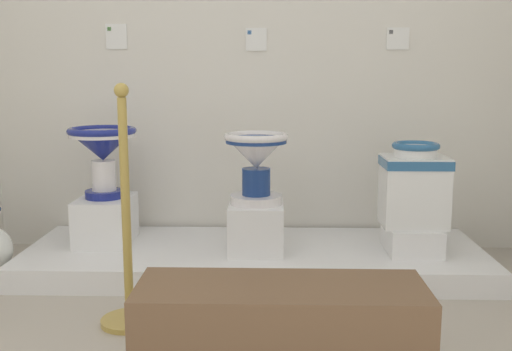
% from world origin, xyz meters
% --- Properties ---
extents(wall_back, '(3.56, 0.06, 3.10)m').
position_xyz_m(wall_back, '(1.68, 2.78, 1.55)').
color(wall_back, silver).
rests_on(wall_back, ground_plane).
extents(display_platform, '(2.62, 0.90, 0.13)m').
position_xyz_m(display_platform, '(1.68, 2.28, 0.07)').
color(display_platform, white).
rests_on(display_platform, ground_plane).
extents(plinth_block_central_ornate, '(0.30, 0.39, 0.27)m').
position_xyz_m(plinth_block_central_ornate, '(0.80, 2.36, 0.27)').
color(plinth_block_central_ornate, white).
rests_on(plinth_block_central_ornate, display_platform).
extents(antique_toilet_central_ornate, '(0.39, 0.39, 0.41)m').
position_xyz_m(antique_toilet_central_ornate, '(0.80, 2.36, 0.70)').
color(antique_toilet_central_ornate, navy).
rests_on(antique_toilet_central_ornate, plinth_block_central_ornate).
extents(plinth_block_squat_floral, '(0.30, 0.37, 0.27)m').
position_xyz_m(plinth_block_squat_floral, '(1.70, 2.22, 0.27)').
color(plinth_block_squat_floral, white).
rests_on(plinth_block_squat_floral, display_platform).
extents(antique_toilet_squat_floral, '(0.36, 0.36, 0.40)m').
position_xyz_m(antique_toilet_squat_floral, '(1.70, 2.22, 0.66)').
color(antique_toilet_squat_floral, white).
rests_on(antique_toilet_squat_floral, plinth_block_squat_floral).
extents(plinth_block_broad_patterned, '(0.29, 0.36, 0.15)m').
position_xyz_m(plinth_block_broad_patterned, '(2.57, 2.23, 0.21)').
color(plinth_block_broad_patterned, white).
rests_on(plinth_block_broad_patterned, display_platform).
extents(antique_toilet_broad_patterned, '(0.36, 0.29, 0.47)m').
position_xyz_m(antique_toilet_broad_patterned, '(2.57, 2.23, 0.52)').
color(antique_toilet_broad_patterned, white).
rests_on(antique_toilet_broad_patterned, plinth_block_broad_patterned).
extents(info_placard_first, '(0.13, 0.01, 0.15)m').
position_xyz_m(info_placard_first, '(0.81, 2.74, 1.35)').
color(info_placard_first, white).
extents(info_placard_second, '(0.13, 0.01, 0.14)m').
position_xyz_m(info_placard_second, '(1.68, 2.74, 1.33)').
color(info_placard_second, white).
extents(info_placard_third, '(0.14, 0.01, 0.13)m').
position_xyz_m(info_placard_third, '(2.56, 2.74, 1.34)').
color(info_placard_third, white).
extents(stanchion_post_near_left, '(0.26, 0.26, 1.09)m').
position_xyz_m(stanchion_post_near_left, '(1.14, 1.50, 0.32)').
color(stanchion_post_near_left, '#B49442').
rests_on(stanchion_post_near_left, ground_plane).
extents(museum_bench, '(1.01, 0.36, 0.40)m').
position_xyz_m(museum_bench, '(1.82, 0.93, 0.20)').
color(museum_bench, brown).
rests_on(museum_bench, ground_plane).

